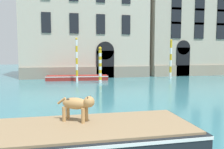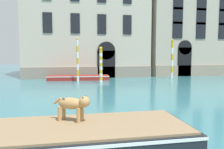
{
  "view_description": "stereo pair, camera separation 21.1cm",
  "coord_description": "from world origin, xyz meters",
  "px_view_note": "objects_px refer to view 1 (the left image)",
  "views": [
    {
      "loc": [
        -1.66,
        -0.9,
        2.59
      ],
      "look_at": [
        1.39,
        13.88,
        1.2
      ],
      "focal_mm": 35.0,
      "sensor_mm": 36.0,
      "label": 1
    },
    {
      "loc": [
        -1.45,
        -0.94,
        2.59
      ],
      "look_at": [
        1.39,
        13.88,
        1.2
      ],
      "focal_mm": 35.0,
      "sensor_mm": 36.0,
      "label": 2
    }
  ],
  "objects_px": {
    "boat_moored_near_palazzo": "(77,78)",
    "mooring_pole_3": "(100,65)",
    "mooring_pole_0": "(77,60)",
    "boat_foreground": "(55,140)",
    "dog_on_deck": "(78,104)",
    "mooring_pole_1": "(171,59)"
  },
  "relations": [
    {
      "from": "mooring_pole_0",
      "to": "mooring_pole_1",
      "type": "xyz_separation_m",
      "value": [
        10.0,
        0.92,
        0.02
      ]
    },
    {
      "from": "mooring_pole_1",
      "to": "boat_moored_near_palazzo",
      "type": "bearing_deg",
      "value": 176.05
    },
    {
      "from": "dog_on_deck",
      "to": "mooring_pole_0",
      "type": "xyz_separation_m",
      "value": [
        0.63,
        14.68,
        0.88
      ]
    },
    {
      "from": "mooring_pole_0",
      "to": "mooring_pole_1",
      "type": "bearing_deg",
      "value": 5.23
    },
    {
      "from": "boat_foreground",
      "to": "mooring_pole_1",
      "type": "relative_size",
      "value": 1.81
    },
    {
      "from": "mooring_pole_1",
      "to": "mooring_pole_3",
      "type": "distance_m",
      "value": 8.3
    },
    {
      "from": "dog_on_deck",
      "to": "mooring_pole_1",
      "type": "bearing_deg",
      "value": 84.28
    },
    {
      "from": "boat_foreground",
      "to": "mooring_pole_3",
      "type": "height_order",
      "value": "mooring_pole_3"
    },
    {
      "from": "boat_foreground",
      "to": "dog_on_deck",
      "type": "distance_m",
      "value": 1.11
    },
    {
      "from": "boat_foreground",
      "to": "mooring_pole_3",
      "type": "relative_size",
      "value": 2.3
    },
    {
      "from": "mooring_pole_1",
      "to": "mooring_pole_3",
      "type": "height_order",
      "value": "mooring_pole_1"
    },
    {
      "from": "boat_foreground",
      "to": "mooring_pole_0",
      "type": "relative_size",
      "value": 1.82
    },
    {
      "from": "boat_moored_near_palazzo",
      "to": "boat_foreground",
      "type": "bearing_deg",
      "value": -90.39
    },
    {
      "from": "dog_on_deck",
      "to": "mooring_pole_0",
      "type": "distance_m",
      "value": 14.72
    },
    {
      "from": "dog_on_deck",
      "to": "mooring_pole_3",
      "type": "relative_size",
      "value": 0.32
    },
    {
      "from": "boat_moored_near_palazzo",
      "to": "mooring_pole_3",
      "type": "xyz_separation_m",
      "value": [
        1.9,
        -2.91,
        1.42
      ]
    },
    {
      "from": "dog_on_deck",
      "to": "mooring_pole_0",
      "type": "relative_size",
      "value": 0.25
    },
    {
      "from": "dog_on_deck",
      "to": "boat_moored_near_palazzo",
      "type": "relative_size",
      "value": 0.17
    },
    {
      "from": "boat_moored_near_palazzo",
      "to": "mooring_pole_1",
      "type": "relative_size",
      "value": 1.5
    },
    {
      "from": "boat_foreground",
      "to": "boat_moored_near_palazzo",
      "type": "distance_m",
      "value": 16.72
    },
    {
      "from": "dog_on_deck",
      "to": "mooring_pole_1",
      "type": "distance_m",
      "value": 18.9
    },
    {
      "from": "boat_moored_near_palazzo",
      "to": "mooring_pole_0",
      "type": "bearing_deg",
      "value": -89.88
    }
  ]
}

